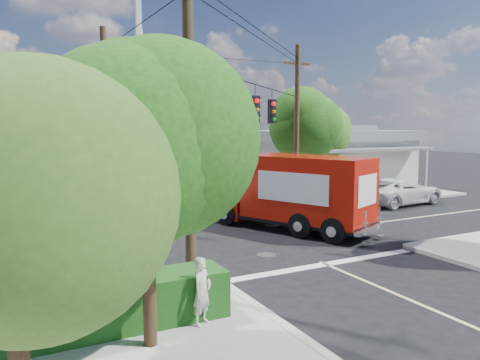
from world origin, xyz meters
TOP-DOWN VIEW (x-y plane):
  - ground at (0.00, 0.00)m, footprint 120.00×120.00m
  - sidewalk_ne at (10.88, 10.88)m, footprint 14.12×14.12m
  - road_markings at (0.00, -1.47)m, footprint 32.00×32.00m
  - building_ne at (12.50, 11.97)m, footprint 11.80×10.20m
  - radio_tower at (0.50, 20.00)m, footprint 0.80×0.80m
  - tree_sw_front at (-6.99, -7.54)m, footprint 3.88×3.78m
  - tree_sw_back at (-9.49, -10.04)m, footprint 3.56×3.42m
  - tree_ne_front at (7.21, 6.76)m, footprint 4.21×4.14m
  - tree_ne_back at (9.81, 8.96)m, footprint 3.77×3.66m
  - palm_nw_front at (-7.50, 7.50)m, footprint 3.01×3.08m
  - utility_poles at (-1.58, 1.60)m, footprint 12.00×10.68m
  - picket_fence at (-7.80, -5.60)m, footprint 5.94×0.06m
  - hedge_sw at (-8.00, -6.40)m, footprint 6.20×1.20m
  - vending_boxes at (6.50, 6.20)m, footprint 1.90×0.50m
  - delivery_truck at (1.90, 0.59)m, footprint 5.17×7.94m
  - parked_car at (11.40, 3.38)m, footprint 5.70×2.99m
  - pedestrian at (-5.66, -7.08)m, footprint 0.69×0.64m

SIDE VIEW (x-z plane):
  - ground at x=0.00m, z-range 0.00..0.00m
  - road_markings at x=0.00m, z-range 0.00..0.01m
  - sidewalk_ne at x=10.88m, z-range 0.00..0.14m
  - picket_fence at x=-7.80m, z-range 0.18..1.18m
  - hedge_sw at x=-8.00m, z-range 0.14..1.24m
  - vending_boxes at x=6.50m, z-range 0.14..1.24m
  - parked_car at x=11.40m, z-range 0.00..1.53m
  - pedestrian at x=-5.66m, z-range 0.14..1.72m
  - delivery_truck at x=1.90m, z-range 0.03..3.36m
  - building_ne at x=12.50m, z-range 0.07..4.57m
  - tree_sw_back at x=-9.49m, z-range 1.19..6.60m
  - tree_ne_back at x=9.81m, z-range 1.27..7.10m
  - tree_sw_front at x=-6.99m, z-range 1.32..7.35m
  - utility_poles at x=-1.58m, z-range 0.17..9.17m
  - tree_ne_front at x=7.21m, z-range 1.44..8.09m
  - palm_nw_front at x=-7.50m, z-range 2.25..7.84m
  - radio_tower at x=0.50m, z-range -2.86..14.14m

